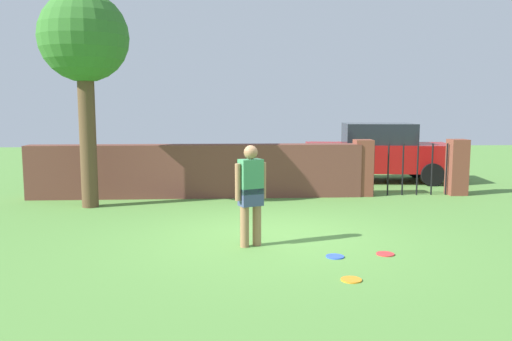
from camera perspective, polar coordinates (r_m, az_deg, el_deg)
The scene contains 9 objects.
ground_plane at distance 8.97m, azimuth 1.61°, elevation -7.29°, with size 40.00×40.00×0.00m, color #568C3D.
brick_wall at distance 12.77m, azimuth -6.62°, elevation -0.05°, with size 8.08×0.50×1.30m, color brown.
tree at distance 12.01m, azimuth -18.37°, elevation 13.20°, with size 1.91×1.91×4.65m.
person at distance 8.21m, azimuth -0.58°, elevation -2.25°, with size 0.50×0.35×1.62m.
fence_gate at distance 13.53m, azimuth 16.57°, elevation 0.32°, with size 2.84×0.44×1.40m.
car at distance 15.78m, azimuth 13.24°, elevation 1.95°, with size 4.35×2.25×1.72m.
frisbee_orange at distance 6.94m, azimuth 10.42°, elevation -11.71°, with size 0.27×0.27×0.02m, color orange.
frisbee_blue at distance 7.90m, azimuth 8.67°, elevation -9.33°, with size 0.27×0.27×0.02m, color blue.
frisbee_red at distance 8.18m, azimuth 14.01°, elevation -8.89°, with size 0.27×0.27×0.02m, color red.
Camera 1 is at (-0.74, -8.66, 2.24)m, focal length 36.43 mm.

